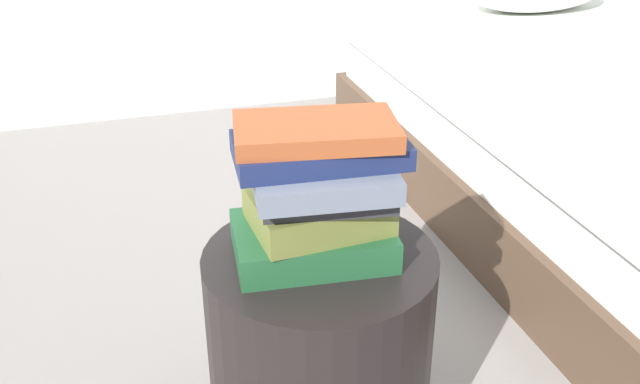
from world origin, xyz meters
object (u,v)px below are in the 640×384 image
Objects in this scene: book_navy at (321,149)px; side_table at (320,357)px; book_forest at (313,241)px; book_olive at (320,210)px; book_charcoal at (325,188)px; book_rust at (316,132)px; book_slate at (322,174)px.

side_table is at bearing -127.45° from book_navy.
book_olive is at bearing 11.79° from book_forest.
book_charcoal is 0.11m from book_rust.
book_slate reaches higher than book_olive.
book_slate is at bearing -37.02° from book_rust.
book_olive is at bearing 93.34° from book_navy.
book_rust reaches higher than book_slate.
book_rust is (0.00, -0.01, 0.21)m from book_forest.
book_charcoal is (0.01, -0.01, 0.05)m from book_olive.
book_charcoal is 0.84× the size of book_rust.
book_forest is 0.06m from book_olive.
book_navy reaches higher than book_forest.
book_forest is 1.18× the size of book_slate.
book_rust reaches higher than side_table.
side_table is at bearing 94.53° from book_slate.
side_table is 0.40m from book_slate.
book_rust reaches higher than book_forest.
side_table is 0.32m from book_olive.
book_slate is at bearing -98.91° from book_navy.
book_charcoal reaches higher than side_table.
book_slate is at bearing -54.32° from book_forest.
book_forest is 0.18m from book_navy.
book_charcoal is at bearing -4.08° from book_forest.
book_charcoal is 0.78× the size of book_navy.
side_table is 1.61× the size of book_navy.
book_rust is (-0.01, 0.01, 0.07)m from book_slate.
book_forest is 1.23× the size of book_charcoal.
book_slate is (0.01, -0.02, 0.14)m from book_forest.
book_charcoal is 0.07m from book_navy.
book_navy is at bearing 83.24° from book_slate.
book_rust is (-0.02, -0.01, 0.11)m from book_charcoal.
book_charcoal reaches higher than book_forest.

